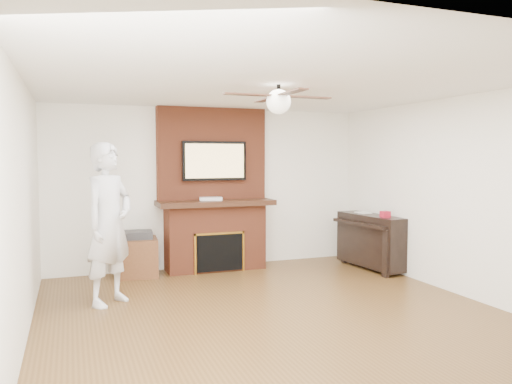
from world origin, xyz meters
name	(u,v)px	position (x,y,z in m)	size (l,w,h in m)	color
room_shell	(278,203)	(0.00, 0.00, 1.25)	(5.36, 5.86, 2.86)	#4F3317
fireplace	(214,205)	(0.00, 2.55, 1.00)	(1.78, 0.64, 2.50)	brown
tv	(214,161)	(0.00, 2.50, 1.68)	(1.00, 0.08, 0.60)	black
ceiling_fan	(279,101)	(0.00, 0.00, 2.33)	(1.21, 1.21, 0.31)	black
person	(109,224)	(-1.66, 1.17, 0.95)	(0.70, 0.47, 1.91)	silver
side_table	(137,255)	(-1.19, 2.48, 0.30)	(0.62, 0.62, 0.66)	#552F18
piano	(371,240)	(2.29, 1.69, 0.45)	(0.61, 1.32, 0.93)	black
cable_box	(211,199)	(-0.08, 2.45, 1.10)	(0.34, 0.19, 0.05)	silver
candle_orange	(202,268)	(-0.24, 2.34, 0.06)	(0.08, 0.08, 0.13)	orange
candle_green	(210,268)	(-0.11, 2.38, 0.05)	(0.07, 0.07, 0.10)	#548B37
candle_cream	(226,266)	(0.14, 2.37, 0.06)	(0.08, 0.08, 0.12)	beige
candle_blue	(235,267)	(0.26, 2.33, 0.04)	(0.06, 0.06, 0.09)	#3A4DAE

